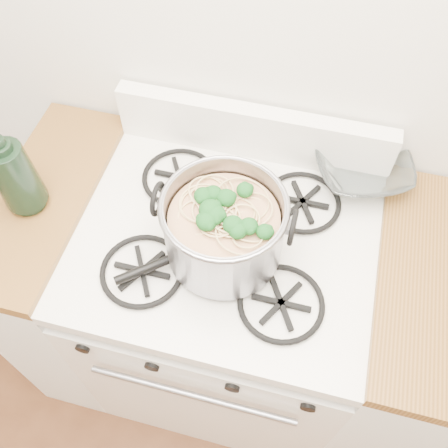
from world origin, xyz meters
TOP-DOWN VIEW (x-y plane):
  - gas_range at (0.00, 1.26)m, footprint 0.76×0.66m
  - counter_left at (-0.51, 1.26)m, footprint 0.25×0.65m
  - stock_pot at (0.01, 1.22)m, footprint 0.32×0.29m
  - spatula at (-0.02, 1.23)m, footprint 0.42×0.42m
  - glass_bowl at (0.30, 1.54)m, footprint 0.13×0.13m
  - bottle at (-0.52, 1.23)m, footprint 0.14×0.14m

SIDE VIEW (x-z plane):
  - gas_range at x=0.00m, z-range -0.03..0.90m
  - counter_left at x=-0.51m, z-range 0.00..0.92m
  - spatula at x=-0.02m, z-range 0.92..0.95m
  - glass_bowl at x=0.30m, z-range 0.92..0.95m
  - stock_pot at x=0.01m, z-range 0.92..1.11m
  - bottle at x=-0.52m, z-range 0.92..1.20m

